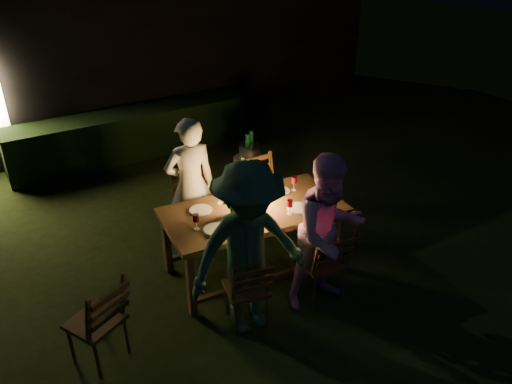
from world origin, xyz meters
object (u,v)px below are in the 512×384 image
person_house_side (191,185)px  person_opp_right (328,233)px  dining_table (254,215)px  ice_bucket (250,151)px  chair_end (341,225)px  bottle_bucket_b (251,146)px  chair_near_left (247,300)px  side_table (250,163)px  chair_far_right (265,207)px  bottle_table (233,203)px  chair_spare (99,334)px  bottle_bucket_a (248,150)px  lantern (256,193)px  chair_far_left (195,225)px  chair_near_right (322,275)px  person_opp_left (249,251)px

person_house_side → person_opp_right: (0.74, -1.72, 0.01)m
dining_table → ice_bucket: size_ratio=6.97×
chair_end → bottle_bucket_b: (-0.29, 1.72, 0.53)m
dining_table → person_opp_right: size_ratio=1.21×
dining_table → chair_near_left: size_ratio=2.30×
chair_end → side_table: bearing=-165.4°
chair_far_right → bottle_table: bearing=38.7°
chair_spare → bottle_bucket_a: (2.77, 1.96, 0.50)m
lantern → side_table: size_ratio=0.55×
chair_far_left → bottle_bucket_b: size_ratio=3.17×
chair_near_left → chair_far_right: chair_far_right is taller
chair_far_right → person_opp_right: person_opp_right is taller
chair_near_left → chair_near_right: size_ratio=0.94×
lantern → chair_spare: bearing=-166.4°
person_opp_right → lantern: 0.97m
chair_spare → ice_bucket: chair_spare is taller
person_opp_right → side_table: person_opp_right is taller
person_opp_right → bottle_bucket_a: bearing=84.4°
bottle_table → side_table: bottle_table is taller
chair_near_left → chair_far_right: bearing=63.6°
person_opp_right → chair_near_left: bearing=176.7°
chair_spare → person_house_side: 2.11m
dining_table → bottle_bucket_b: bearing=65.2°
person_opp_right → bottle_bucket_a: 2.43m
chair_spare → person_house_side: (1.57, 1.29, 0.55)m
chair_far_left → ice_bucket: chair_far_left is taller
chair_far_left → bottle_table: bottle_table is taller
bottle_bucket_b → dining_table: bearing=-120.3°
person_opp_left → bottle_table: person_opp_left is taller
chair_end → bottle_bucket_b: size_ratio=2.80×
chair_end → lantern: size_ratio=2.56×
person_opp_left → chair_far_left: bearing=89.9°
lantern → bottle_table: bearing=-176.0°
person_house_side → person_opp_left: 1.64m
person_opp_right → bottle_table: bearing=130.5°
dining_table → chair_end: bearing=-0.0°
side_table → chair_end: bearing=-78.5°
lantern → bottle_table: lantern is taller
person_opp_left → bottle_bucket_a: (1.36, 2.30, -0.12)m
bottle_bucket_a → chair_end: bearing=-76.6°
person_opp_left → bottle_bucket_a: bearing=64.8°
dining_table → chair_end: 1.32m
person_opp_right → chair_far_right: bearing=86.5°
bottle_table → chair_near_left: bearing=-110.2°
chair_near_left → side_table: size_ratio=1.43×
chair_near_right → chair_far_left: 1.78m
chair_near_right → chair_near_left: bearing=-177.3°
bottle_table → bottle_bucket_b: size_ratio=0.88×
chair_spare → bottle_bucket_a: chair_spare is taller
bottle_bucket_b → ice_bucket: bearing=-141.3°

